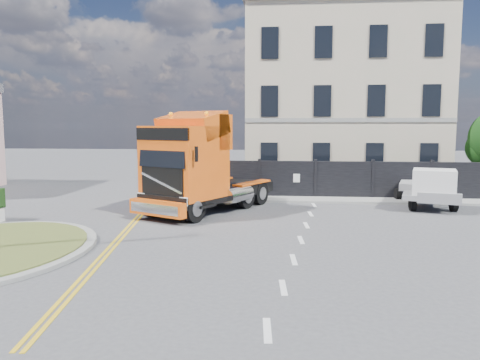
# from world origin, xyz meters

# --- Properties ---
(ground) EXTENTS (120.00, 120.00, 0.00)m
(ground) POSITION_xyz_m (0.00, 0.00, 0.00)
(ground) COLOR #424244
(ground) RESTS_ON ground
(hoarding_fence) EXTENTS (18.80, 0.25, 2.00)m
(hoarding_fence) POSITION_xyz_m (6.55, 9.00, 1.00)
(hoarding_fence) COLOR black
(hoarding_fence) RESTS_ON ground
(georgian_building) EXTENTS (12.30, 10.30, 12.80)m
(georgian_building) POSITION_xyz_m (6.00, 16.50, 5.77)
(georgian_building) COLOR #AFA88B
(georgian_building) RESTS_ON ground
(pavement_far) EXTENTS (20.00, 1.60, 0.12)m
(pavement_far) POSITION_xyz_m (6.00, 8.10, 0.06)
(pavement_far) COLOR gray
(pavement_far) RESTS_ON ground
(truck) EXTENTS (5.76, 7.70, 4.36)m
(truck) POSITION_xyz_m (-1.57, 4.06, 1.95)
(truck) COLOR black
(truck) RESTS_ON ground
(flatbed_pickup) EXTENTS (3.02, 4.96, 1.91)m
(flatbed_pickup) POSITION_xyz_m (9.12, 6.21, 1.03)
(flatbed_pickup) COLOR slate
(flatbed_pickup) RESTS_ON ground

